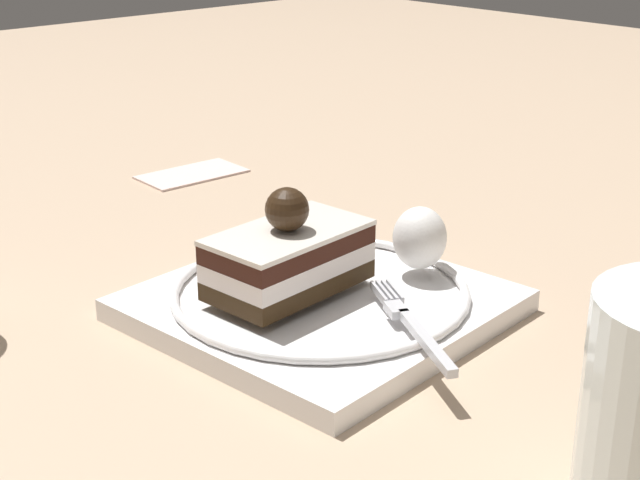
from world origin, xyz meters
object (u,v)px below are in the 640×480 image
Objects in this scene: fork at (410,321)px; cake_slice at (288,255)px; folded_napkin at (192,173)px; dessert_plate at (320,301)px; whipped_cream_dollop at (420,238)px.

cake_slice is at bearing 100.79° from fork.
cake_slice reaches higher than fork.
fork is at bearing -106.86° from folded_napkin.
cake_slice is at bearing -114.25° from folded_napkin.
whipped_cream_dollop reaches higher than dessert_plate.
cake_slice reaches higher than dessert_plate.
fork is at bearing -89.53° from dessert_plate.
whipped_cream_dollop is 0.32m from folded_napkin.
dessert_plate is 0.04m from cake_slice.
whipped_cream_dollop is 0.38× the size of fork.
fork reaches higher than dessert_plate.
fork is 1.14× the size of folded_napkin.
cake_slice is at bearing 144.59° from dessert_plate.
whipped_cream_dollop reaches higher than folded_napkin.
whipped_cream_dollop reaches higher than fork.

